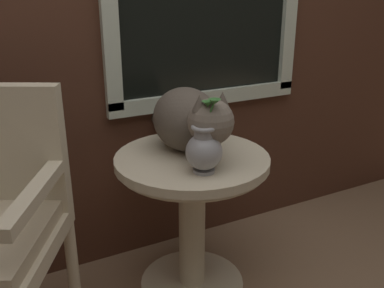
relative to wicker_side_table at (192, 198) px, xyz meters
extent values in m
cube|color=beige|center=(0.27, 0.36, 0.31)|extent=(1.00, 0.03, 0.07)
cylinder|color=beige|center=(0.00, 0.00, -0.42)|extent=(0.45, 0.45, 0.03)
cylinder|color=beige|center=(0.00, 0.00, -0.13)|extent=(0.11, 0.11, 0.56)
cylinder|color=beige|center=(0.00, 0.00, 0.17)|extent=(0.62, 0.62, 0.03)
torus|color=beige|center=(0.00, 0.00, 0.14)|extent=(0.59, 0.59, 0.02)
cylinder|color=beige|center=(-0.50, 0.03, -0.21)|extent=(0.04, 0.04, 0.45)
cube|color=beige|center=(-0.61, -0.18, 0.25)|extent=(0.27, 0.44, 0.04)
ellipsoid|color=brown|center=(0.01, 0.08, 0.32)|extent=(0.26, 0.31, 0.26)
sphere|color=#76695D|center=(0.01, -0.12, 0.36)|extent=(0.17, 0.17, 0.17)
cone|color=brown|center=(-0.03, -0.12, 0.44)|extent=(0.05, 0.05, 0.06)
cone|color=brown|center=(0.06, -0.12, 0.44)|extent=(0.05, 0.05, 0.06)
cylinder|color=brown|center=(0.01, 0.29, 0.24)|extent=(0.06, 0.28, 0.06)
cylinder|color=#99999E|center=(-0.03, -0.16, 0.19)|extent=(0.08, 0.08, 0.01)
ellipsoid|color=#99999E|center=(-0.03, -0.16, 0.27)|extent=(0.13, 0.13, 0.13)
cylinder|color=#99999E|center=(-0.03, -0.16, 0.34)|extent=(0.07, 0.07, 0.04)
torus|color=#99999E|center=(-0.03, -0.16, 0.36)|extent=(0.09, 0.09, 0.02)
cylinder|color=#387533|center=(-0.03, -0.15, 0.40)|extent=(0.02, 0.01, 0.08)
cone|color=#387533|center=(-0.02, -0.15, 0.44)|extent=(0.04, 0.04, 0.02)
cylinder|color=#387533|center=(-0.02, -0.17, 0.41)|extent=(0.03, 0.03, 0.10)
cone|color=#387533|center=(-0.01, -0.18, 0.45)|extent=(0.04, 0.04, 0.02)
camera|label=1|loc=(-0.73, -1.40, 0.83)|focal=40.45mm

